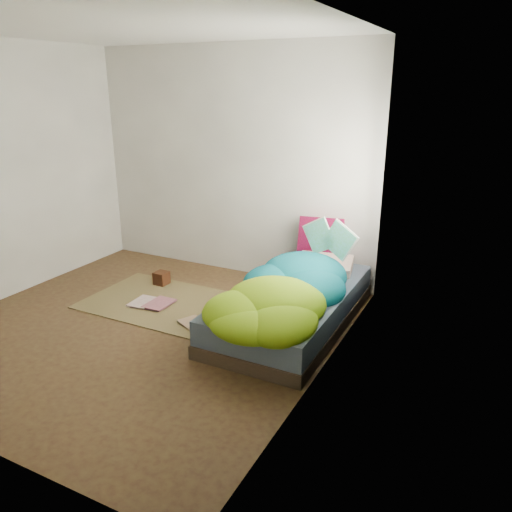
{
  "coord_description": "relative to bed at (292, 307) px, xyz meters",
  "views": [
    {
      "loc": [
        2.86,
        -3.27,
        2.15
      ],
      "look_at": [
        0.82,
        0.75,
        0.61
      ],
      "focal_mm": 35.0,
      "sensor_mm": 36.0,
      "label": 1
    }
  ],
  "objects": [
    {
      "name": "rug",
      "position": [
        -1.37,
        -0.17,
        -0.16
      ],
      "size": [
        1.6,
        1.1,
        0.01
      ],
      "primitive_type": "cube",
      "color": "brown",
      "rests_on": "ground"
    },
    {
      "name": "duvet",
      "position": [
        0.0,
        -0.22,
        0.34
      ],
      "size": [
        0.96,
        1.84,
        0.34
      ],
      "primitive_type": null,
      "color": "#076475",
      "rests_on": "bed"
    },
    {
      "name": "room_walls",
      "position": [
        -1.21,
        -0.71,
        1.46
      ],
      "size": [
        3.54,
        3.54,
        2.62
      ],
      "color": "#BBB9B2",
      "rests_on": "ground"
    },
    {
      "name": "wooden_box",
      "position": [
        -1.69,
        0.22,
        -0.08
      ],
      "size": [
        0.15,
        0.15,
        0.14
      ],
      "primitive_type": "cube",
      "rotation": [
        0.0,
        0.0,
        -0.05
      ],
      "color": "#38150C",
      "rests_on": "rug"
    },
    {
      "name": "floor_book_c",
      "position": [
        -0.85,
        -0.56,
        -0.15
      ],
      "size": [
        0.34,
        0.31,
        0.02
      ],
      "primitive_type": "imported",
      "rotation": [
        0.0,
        0.0,
        1.11
      ],
      "color": "#9E8568",
      "rests_on": "rug"
    },
    {
      "name": "floor_book_a",
      "position": [
        -1.65,
        -0.3,
        -0.15
      ],
      "size": [
        0.24,
        0.31,
        0.02
      ],
      "primitive_type": "imported",
      "rotation": [
        0.0,
        0.0,
        0.06
      ],
      "color": "silver",
      "rests_on": "rug"
    },
    {
      "name": "bed",
      "position": [
        0.0,
        0.0,
        0.0
      ],
      "size": [
        1.0,
        2.0,
        0.34
      ],
      "color": "#382D1E",
      "rests_on": "ground"
    },
    {
      "name": "open_book",
      "position": [
        0.16,
        0.52,
        0.66
      ],
      "size": [
        0.5,
        0.22,
        0.3
      ],
      "primitive_type": null,
      "rotation": [
        0.0,
        0.0,
        -0.24
      ],
      "color": "green",
      "rests_on": "duvet"
    },
    {
      "name": "floor_book_b",
      "position": [
        -1.48,
        -0.26,
        -0.14
      ],
      "size": [
        0.23,
        0.31,
        0.03
      ],
      "primitive_type": "imported",
      "rotation": [
        0.0,
        0.0,
        -0.01
      ],
      "color": "#BF6E80",
      "rests_on": "rug"
    },
    {
      "name": "ground",
      "position": [
        -1.22,
        -0.72,
        -0.17
      ],
      "size": [
        3.5,
        3.5,
        0.0
      ],
      "primitive_type": "cube",
      "color": "#412519",
      "rests_on": "ground"
    },
    {
      "name": "pillow_magenta",
      "position": [
        -0.06,
        0.91,
        0.41
      ],
      "size": [
        0.49,
        0.23,
        0.47
      ],
      "primitive_type": "cube",
      "rotation": [
        0.0,
        0.0,
        0.19
      ],
      "color": "#490424",
      "rests_on": "bed"
    },
    {
      "name": "pillow_floral",
      "position": [
        0.1,
        0.63,
        0.23
      ],
      "size": [
        0.59,
        0.43,
        0.12
      ],
      "primitive_type": "cube",
      "rotation": [
        0.0,
        0.0,
        0.18
      ],
      "color": "white",
      "rests_on": "bed"
    }
  ]
}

